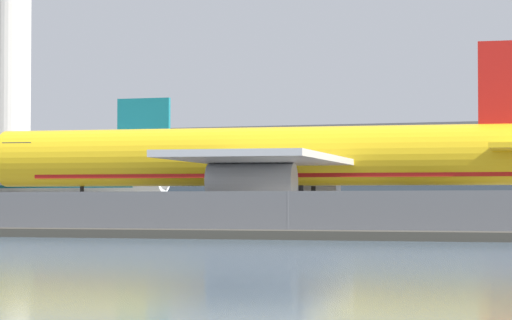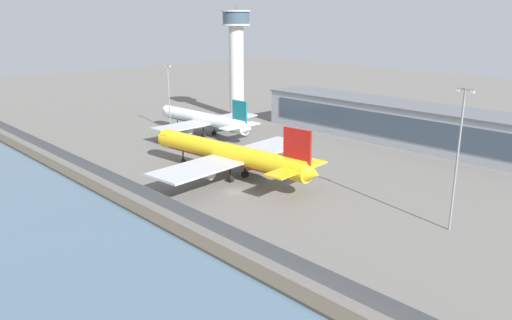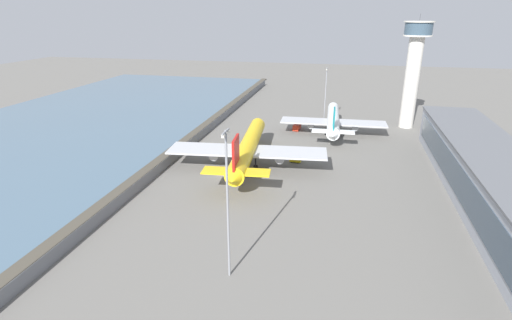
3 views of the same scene
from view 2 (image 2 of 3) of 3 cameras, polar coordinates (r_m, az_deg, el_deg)
name	(u,v)px [view 2 (image 2 of 3)]	position (r m, az deg, el deg)	size (l,w,h in m)	color
ground_plane	(233,191)	(106.42, -2.59, -3.60)	(500.00, 500.00, 0.00)	#66635E
shoreline_seawall	(150,216)	(95.18, -12.03, -6.25)	(320.00, 3.00, 0.50)	#474238
perimeter_fence	(170,204)	(96.96, -9.80, -4.99)	(280.00, 0.10, 2.73)	slate
cargo_jet_yellow	(230,154)	(114.03, -2.99, 0.64)	(50.66, 43.86, 14.37)	yellow
passenger_jet_white_teal	(204,120)	(156.15, -5.94, 4.59)	(42.90, 36.60, 12.81)	white
baggage_tug	(252,158)	(127.84, -0.47, 0.20)	(1.94, 3.36, 1.80)	yellow
ops_van	(167,137)	(150.94, -10.14, 2.62)	(5.38, 2.59, 2.48)	red
control_tower	(236,54)	(181.99, -2.27, 11.99)	(10.34, 10.34, 40.16)	beige
terminal_building	(411,124)	(151.17, 17.33, 3.90)	(99.52, 16.17, 11.52)	#9EA3AD
apron_light_mast_apron_west	(169,94)	(163.40, -9.94, 7.46)	(3.20, 0.40, 21.32)	gray
apron_light_mast_apron_east	(458,154)	(89.86, 22.07, 0.64)	(3.20, 0.40, 24.84)	gray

